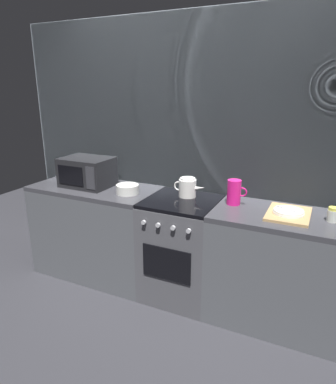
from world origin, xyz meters
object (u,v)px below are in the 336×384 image
(kettle, at_px, (188,187))
(spice_jar, at_px, (333,215))
(mixing_bowl, at_px, (128,189))
(microwave, at_px, (87,172))
(pitcher, at_px, (234,192))
(stove_unit, at_px, (181,248))
(dish_pile, at_px, (289,213))

(kettle, relative_size, spice_jar, 2.71)
(kettle, xyz_separation_m, mixing_bowl, (-0.51, -0.15, -0.04))
(microwave, bearing_deg, pitcher, 3.23)
(pitcher, bearing_deg, microwave, -176.77)
(microwave, xyz_separation_m, kettle, (0.98, 0.10, -0.05))
(kettle, relative_size, pitcher, 1.42)
(mixing_bowl, bearing_deg, spice_jar, 2.15)
(microwave, distance_m, spice_jar, 2.11)
(microwave, height_order, pitcher, microwave)
(kettle, height_order, spice_jar, kettle)
(stove_unit, height_order, microwave, microwave)
(stove_unit, distance_m, pitcher, 0.70)
(stove_unit, distance_m, dish_pile, 0.97)
(microwave, height_order, spice_jar, microwave)
(mixing_bowl, bearing_deg, kettle, 16.07)
(stove_unit, distance_m, microwave, 1.13)
(kettle, bearing_deg, spice_jar, -4.33)
(pitcher, relative_size, dish_pile, 0.50)
(pitcher, height_order, dish_pile, pitcher)
(spice_jar, bearing_deg, dish_pile, -177.68)
(microwave, relative_size, pitcher, 2.30)
(microwave, xyz_separation_m, spice_jar, (2.11, 0.01, -0.08))
(kettle, bearing_deg, stove_unit, -94.40)
(stove_unit, distance_m, spice_jar, 1.24)
(mixing_bowl, relative_size, dish_pile, 0.50)
(stove_unit, relative_size, mixing_bowl, 4.50)
(mixing_bowl, height_order, spice_jar, spice_jar)
(stove_unit, xyz_separation_m, kettle, (0.01, 0.10, 0.53))
(kettle, bearing_deg, pitcher, -3.09)
(pitcher, bearing_deg, stove_unit, -169.23)
(microwave, bearing_deg, mixing_bowl, -5.73)
(stove_unit, distance_m, mixing_bowl, 0.70)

